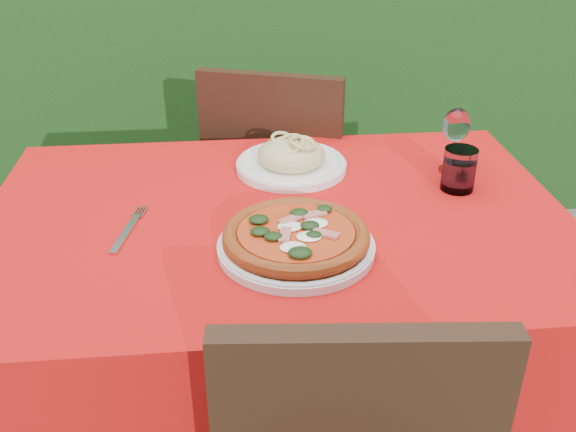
{
  "coord_description": "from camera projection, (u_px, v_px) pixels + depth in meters",
  "views": [
    {
      "loc": [
        -0.09,
        -1.21,
        1.41
      ],
      "look_at": [
        0.02,
        -0.05,
        0.77
      ],
      "focal_mm": 40.0,
      "sensor_mm": 36.0,
      "label": 1
    }
  ],
  "objects": [
    {
      "name": "dining_table",
      "position": [
        277.0,
        272.0,
        1.45
      ],
      "size": [
        1.26,
        0.86,
        0.75
      ],
      "color": "#482C17",
      "rests_on": "ground"
    },
    {
      "name": "chair_far",
      "position": [
        279.0,
        187.0,
        2.0
      ],
      "size": [
        0.52,
        0.52,
        0.91
      ],
      "rotation": [
        0.0,
        0.0,
        2.82
      ],
      "color": "black",
      "rests_on": "ground"
    },
    {
      "name": "pizza_plate",
      "position": [
        296.0,
        239.0,
        1.23
      ],
      "size": [
        0.32,
        0.32,
        0.06
      ],
      "rotation": [
        0.0,
        0.0,
        0.15
      ],
      "color": "white",
      "rests_on": "dining_table"
    },
    {
      "name": "pasta_plate",
      "position": [
        291.0,
        159.0,
        1.56
      ],
      "size": [
        0.27,
        0.27,
        0.08
      ],
      "rotation": [
        0.0,
        0.0,
        -0.42
      ],
      "color": "white",
      "rests_on": "dining_table"
    },
    {
      "name": "water_glass",
      "position": [
        459.0,
        171.0,
        1.46
      ],
      "size": [
        0.08,
        0.08,
        0.1
      ],
      "color": "silver",
      "rests_on": "dining_table"
    },
    {
      "name": "wine_glass",
      "position": [
        456.0,
        128.0,
        1.52
      ],
      "size": [
        0.07,
        0.07,
        0.16
      ],
      "color": "silver",
      "rests_on": "dining_table"
    },
    {
      "name": "fork",
      "position": [
        126.0,
        233.0,
        1.3
      ],
      "size": [
        0.07,
        0.21,
        0.01
      ],
      "primitive_type": "cube",
      "rotation": [
        0.0,
        0.0,
        -0.21
      ],
      "color": "#B6B6BD",
      "rests_on": "dining_table"
    }
  ]
}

